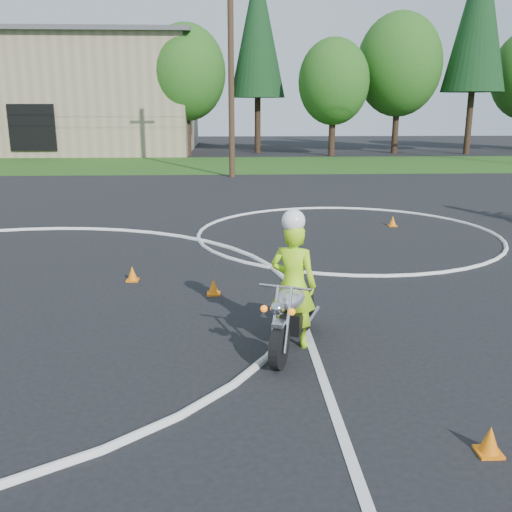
{
  "coord_description": "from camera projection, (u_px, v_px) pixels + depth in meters",
  "views": [
    {
      "loc": [
        4.84,
        -6.94,
        3.36
      ],
      "look_at": [
        5.24,
        1.62,
        1.1
      ],
      "focal_mm": 40.0,
      "sensor_mm": 36.0,
      "label": 1
    }
  ],
  "objects": [
    {
      "name": "traffic_cones",
      "position": [
        199.0,
        294.0,
        10.11
      ],
      "size": [
        17.18,
        11.41,
        0.3
      ],
      "color": "orange",
      "rests_on": "ground"
    },
    {
      "name": "utility_poles",
      "position": [
        231.0,
        65.0,
        26.53
      ],
      "size": [
        41.6,
        1.12,
        10.0
      ],
      "color": "#473321",
      "rests_on": "ground"
    },
    {
      "name": "course_markings",
      "position": [
        100.0,
        275.0,
        11.64
      ],
      "size": [
        19.05,
        19.05,
        0.12
      ],
      "color": "silver",
      "rests_on": "ground"
    },
    {
      "name": "primary_motorcycle",
      "position": [
        293.0,
        314.0,
        8.03
      ],
      "size": [
        1.02,
        1.96,
        1.08
      ],
      "rotation": [
        0.0,
        0.0,
        -0.37
      ],
      "color": "black",
      "rests_on": "ground"
    },
    {
      "name": "grass_strip",
      "position": [
        146.0,
        165.0,
        33.42
      ],
      "size": [
        120.0,
        10.0,
        0.02
      ],
      "primitive_type": "cube",
      "color": "#1E4714",
      "rests_on": "ground"
    },
    {
      "name": "treeline",
      "position": [
        370.0,
        58.0,
        39.76
      ],
      "size": [
        38.2,
        8.1,
        14.52
      ],
      "color": "#382619",
      "rests_on": "ground"
    },
    {
      "name": "rider_primary_grp",
      "position": [
        293.0,
        281.0,
        8.05
      ],
      "size": [
        0.77,
        0.65,
        2.0
      ],
      "rotation": [
        0.0,
        0.0,
        -0.37
      ],
      "color": "#AAEF19",
      "rests_on": "ground"
    }
  ]
}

